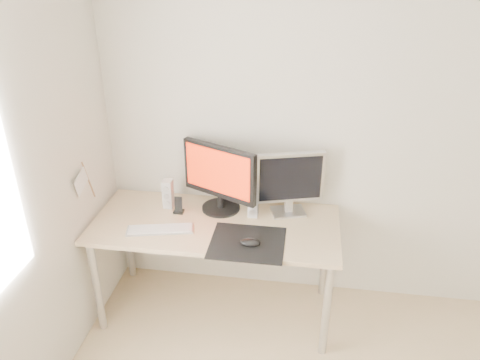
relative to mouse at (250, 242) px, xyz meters
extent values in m
plane|color=silver|center=(0.67, 0.60, 0.49)|extent=(3.50, 0.00, 3.50)
cube|color=black|center=(-0.02, 0.03, -0.02)|extent=(0.45, 0.40, 0.00)
ellipsoid|color=black|center=(0.00, 0.00, 0.00)|extent=(0.12, 0.07, 0.04)
cube|color=#D1B587|center=(-0.26, 0.23, -0.04)|extent=(1.60, 0.70, 0.03)
cylinder|color=silver|center=(-1.00, -0.06, -0.41)|extent=(0.05, 0.05, 0.70)
cylinder|color=silver|center=(0.48, -0.06, -0.41)|extent=(0.05, 0.05, 0.70)
cylinder|color=silver|center=(-1.00, 0.52, -0.41)|extent=(0.05, 0.05, 0.70)
cylinder|color=silver|center=(0.48, 0.52, -0.41)|extent=(0.05, 0.05, 0.70)
cylinder|color=black|center=(-0.25, 0.41, -0.02)|extent=(0.35, 0.35, 0.02)
cylinder|color=black|center=(-0.25, 0.41, 0.05)|extent=(0.06, 0.06, 0.12)
cube|color=black|center=(-0.26, 0.40, 0.26)|extent=(0.52, 0.27, 0.36)
cube|color=red|center=(-0.27, 0.38, 0.27)|extent=(0.45, 0.21, 0.30)
cube|color=silver|center=(0.20, 0.43, -0.02)|extent=(0.26, 0.22, 0.01)
cube|color=#BBBABD|center=(0.20, 0.43, 0.04)|extent=(0.06, 0.05, 0.10)
cube|color=#B0B0B3|center=(0.20, 0.43, 0.24)|extent=(0.44, 0.17, 0.34)
cube|color=black|center=(0.21, 0.40, 0.24)|extent=(0.39, 0.12, 0.30)
cube|color=silver|center=(-0.61, 0.39, 0.08)|extent=(0.06, 0.07, 0.20)
cylinder|color=silver|center=(-0.61, 0.34, 0.02)|extent=(0.04, 0.01, 0.04)
cylinder|color=#AFAFB1|center=(-0.61, 0.34, 0.08)|extent=(0.04, 0.01, 0.04)
cylinder|color=silver|center=(-0.61, 0.34, 0.13)|extent=(0.04, 0.01, 0.04)
cube|color=silver|center=(-0.03, 0.36, 0.08)|extent=(0.06, 0.07, 0.20)
cylinder|color=silver|center=(-0.03, 0.31, 0.02)|extent=(0.04, 0.01, 0.04)
cylinder|color=#AFAFB1|center=(-0.03, 0.31, 0.08)|extent=(0.04, 0.01, 0.04)
cylinder|color=#BABABC|center=(-0.03, 0.31, 0.13)|extent=(0.04, 0.01, 0.04)
cube|color=#ADADB0|center=(-0.58, 0.09, -0.02)|extent=(0.44, 0.21, 0.01)
cube|color=white|center=(-0.58, 0.09, -0.01)|extent=(0.41, 0.19, 0.01)
cube|color=black|center=(-0.53, 0.32, -0.02)|extent=(0.07, 0.06, 0.01)
cube|color=black|center=(-0.53, 0.32, 0.04)|extent=(0.05, 0.02, 0.10)
cylinder|color=#A57F54|center=(-1.05, 0.15, 0.26)|extent=(0.01, 0.10, 0.29)
cube|color=white|center=(-1.05, 0.06, 0.30)|extent=(0.00, 0.19, 0.15)
camera|label=1|loc=(0.29, -2.31, 1.59)|focal=35.00mm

